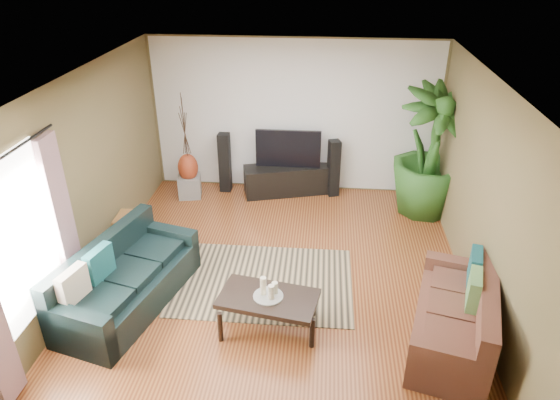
# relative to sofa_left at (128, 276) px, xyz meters

# --- Properties ---
(floor) EXTENTS (5.50, 5.50, 0.00)m
(floor) POSITION_rel_sofa_left_xyz_m (1.79, 0.79, -0.42)
(floor) COLOR brown
(floor) RESTS_ON ground
(ceiling) EXTENTS (5.50, 5.50, 0.00)m
(ceiling) POSITION_rel_sofa_left_xyz_m (1.79, 0.79, 2.28)
(ceiling) COLOR white
(ceiling) RESTS_ON ground
(wall_back) EXTENTS (5.00, 0.00, 5.00)m
(wall_back) POSITION_rel_sofa_left_xyz_m (1.79, 3.54, 0.93)
(wall_back) COLOR brown
(wall_back) RESTS_ON ground
(wall_front) EXTENTS (5.00, 0.00, 5.00)m
(wall_front) POSITION_rel_sofa_left_xyz_m (1.79, -1.96, 0.93)
(wall_front) COLOR brown
(wall_front) RESTS_ON ground
(wall_left) EXTENTS (0.00, 5.50, 5.50)m
(wall_left) POSITION_rel_sofa_left_xyz_m (-0.71, 0.79, 0.92)
(wall_left) COLOR brown
(wall_left) RESTS_ON ground
(wall_right) EXTENTS (0.00, 5.50, 5.50)m
(wall_right) POSITION_rel_sofa_left_xyz_m (4.29, 0.79, 0.92)
(wall_right) COLOR brown
(wall_right) RESTS_ON ground
(backwall_panel) EXTENTS (4.90, 0.00, 4.90)m
(backwall_panel) POSITION_rel_sofa_left_xyz_m (1.79, 3.53, 0.93)
(backwall_panel) COLOR white
(backwall_panel) RESTS_ON ground
(window_pane) EXTENTS (0.00, 1.80, 1.80)m
(window_pane) POSITION_rel_sofa_left_xyz_m (-0.69, -0.81, 0.97)
(window_pane) COLOR white
(window_pane) RESTS_ON ground
(curtain_far) EXTENTS (0.08, 0.35, 2.20)m
(curtain_far) POSITION_rel_sofa_left_xyz_m (-0.64, -0.06, 0.72)
(curtain_far) COLOR gray
(curtain_far) RESTS_ON ground
(curtain_rod) EXTENTS (0.03, 1.90, 0.03)m
(curtain_rod) POSITION_rel_sofa_left_xyz_m (-0.64, -0.81, 1.87)
(curtain_rod) COLOR black
(curtain_rod) RESTS_ON ground
(sofa_left) EXTENTS (1.36, 2.19, 0.85)m
(sofa_left) POSITION_rel_sofa_left_xyz_m (0.00, 0.00, 0.00)
(sofa_left) COLOR black
(sofa_left) RESTS_ON floor
(sofa_right) EXTENTS (1.22, 1.91, 0.85)m
(sofa_right) POSITION_rel_sofa_left_xyz_m (3.86, -0.29, 0.00)
(sofa_right) COLOR #573124
(sofa_right) RESTS_ON floor
(area_rug) EXTENTS (2.39, 1.70, 0.01)m
(area_rug) POSITION_rel_sofa_left_xyz_m (1.60, 0.60, -0.42)
(area_rug) COLOR tan
(area_rug) RESTS_ON floor
(coffee_table) EXTENTS (1.21, 0.80, 0.46)m
(coffee_table) POSITION_rel_sofa_left_xyz_m (1.77, -0.27, -0.20)
(coffee_table) COLOR black
(coffee_table) RESTS_ON floor
(candle_tray) EXTENTS (0.35, 0.35, 0.02)m
(candle_tray) POSITION_rel_sofa_left_xyz_m (1.77, -0.27, 0.04)
(candle_tray) COLOR gray
(candle_tray) RESTS_ON coffee_table
(candle_tall) EXTENTS (0.07, 0.07, 0.22)m
(candle_tall) POSITION_rel_sofa_left_xyz_m (1.71, -0.24, 0.16)
(candle_tall) COLOR #F4ECCE
(candle_tall) RESTS_ON candle_tray
(candle_mid) EXTENTS (0.07, 0.07, 0.17)m
(candle_mid) POSITION_rel_sofa_left_xyz_m (1.81, -0.31, 0.14)
(candle_mid) COLOR #F3E6CD
(candle_mid) RESTS_ON candle_tray
(candle_short) EXTENTS (0.07, 0.07, 0.14)m
(candle_short) POSITION_rel_sofa_left_xyz_m (1.84, -0.21, 0.12)
(candle_short) COLOR #F1EDCC
(candle_short) RESTS_ON candle_tray
(tv_stand) EXTENTS (1.62, 0.87, 0.52)m
(tv_stand) POSITION_rel_sofa_left_xyz_m (1.71, 3.29, -0.17)
(tv_stand) COLOR black
(tv_stand) RESTS_ON floor
(television) EXTENTS (1.14, 0.06, 0.67)m
(television) POSITION_rel_sofa_left_xyz_m (1.71, 3.29, 0.43)
(television) COLOR black
(television) RESTS_ON tv_stand
(speaker_left) EXTENTS (0.20, 0.22, 1.08)m
(speaker_left) POSITION_rel_sofa_left_xyz_m (0.57, 3.29, 0.12)
(speaker_left) COLOR black
(speaker_left) RESTS_ON floor
(speaker_right) EXTENTS (0.24, 0.25, 1.03)m
(speaker_right) POSITION_rel_sofa_left_xyz_m (2.52, 3.29, 0.09)
(speaker_right) COLOR black
(speaker_right) RESTS_ON floor
(potted_plant) EXTENTS (1.56, 1.56, 2.14)m
(potted_plant) POSITION_rel_sofa_left_xyz_m (4.04, 2.84, 0.65)
(potted_plant) COLOR #25541C
(potted_plant) RESTS_ON floor
(plant_pot) EXTENTS (0.40, 0.40, 0.31)m
(plant_pot) POSITION_rel_sofa_left_xyz_m (4.04, 2.84, -0.27)
(plant_pot) COLOR black
(plant_pot) RESTS_ON floor
(pedestal) EXTENTS (0.45, 0.45, 0.38)m
(pedestal) POSITION_rel_sofa_left_xyz_m (-0.02, 2.99, -0.23)
(pedestal) COLOR gray
(pedestal) RESTS_ON floor
(vase) EXTENTS (0.35, 0.35, 0.49)m
(vase) POSITION_rel_sofa_left_xyz_m (-0.02, 2.99, 0.13)
(vase) COLOR #97361B
(vase) RESTS_ON pedestal
(side_table) EXTENTS (0.46, 0.46, 0.47)m
(side_table) POSITION_rel_sofa_left_xyz_m (-0.46, 1.37, -0.19)
(side_table) COLOR #91602F
(side_table) RESTS_ON floor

